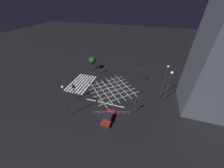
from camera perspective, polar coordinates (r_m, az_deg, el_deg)
ground_plane at (r=35.34m, az=0.00°, el=-2.34°), size 200.00×200.00×0.00m
road_markings at (r=36.98m, az=-8.88°, el=-0.91°), size 14.84×20.22×0.01m
traffic_light_ne_cross at (r=27.56m, az=10.81°, el=-8.71°), size 0.36×0.39×3.66m
traffic_light_sw_cross at (r=41.38m, az=-6.48°, el=8.54°), size 0.36×0.39×4.48m
traffic_light_nw_main at (r=38.45m, az=14.06°, el=4.42°), size 1.96×0.36×3.51m
traffic_light_se_main at (r=31.46m, az=-17.31°, el=-2.08°), size 0.39×0.36×4.59m
traffic_light_se_cross at (r=31.71m, az=-16.69°, el=-2.32°), size 0.36×0.39×4.13m
traffic_light_sw_main at (r=41.59m, az=-5.92°, el=7.70°), size 0.39×0.36×3.53m
traffic_light_nw_cross at (r=38.39m, az=11.06°, el=5.77°), size 0.36×2.44×4.25m
traffic_light_median_south at (r=35.80m, az=-8.84°, el=3.78°), size 0.36×2.41×4.27m
street_lamp_east at (r=31.68m, az=23.23°, el=3.24°), size 0.50×0.50×9.00m
street_lamp_west at (r=31.07m, az=25.06°, el=2.27°), size 0.62×0.62×8.13m
street_lamp_far at (r=26.00m, az=-20.75°, el=-4.71°), size 0.53×0.53×7.96m
street_tree_near at (r=44.43m, az=-8.94°, el=10.60°), size 2.42×2.42×4.69m
waiting_car at (r=27.12m, az=-1.76°, el=-15.03°), size 4.41×1.86×1.29m
pedestrian_railing at (r=27.89m, az=0.00°, el=-12.98°), size 2.43×7.53×1.05m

